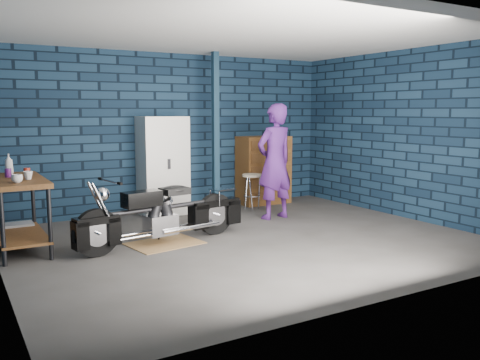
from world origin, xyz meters
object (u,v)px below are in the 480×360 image
object	(u,v)px
locker	(163,166)
shop_stool	(252,192)
workbench	(20,215)
storage_bin	(18,232)
person	(275,162)
tool_chest	(264,170)
motorcycle	(164,209)

from	to	relation	value
locker	shop_stool	xyz separation A→B (m)	(1.47, -0.45, -0.50)
workbench	storage_bin	size ratio (longest dim) A/B	3.56
workbench	locker	distance (m)	2.70
workbench	person	world-z (taller)	person
person	tool_chest	xyz separation A→B (m)	(0.58, 1.22, -0.29)
tool_chest	shop_stool	size ratio (longest dim) A/B	1.99
workbench	motorcycle	world-z (taller)	motorcycle
storage_bin	shop_stool	world-z (taller)	shop_stool
workbench	person	size ratio (longest dim) A/B	0.76
person	storage_bin	distance (m)	3.90
workbench	tool_chest	xyz separation A→B (m)	(4.39, 1.22, 0.17)
workbench	tool_chest	bearing A→B (deg)	15.51
storage_bin	tool_chest	distance (m)	4.46
person	storage_bin	xyz separation A→B (m)	(-3.79, 0.50, -0.80)
person	shop_stool	world-z (taller)	person
storage_bin	locker	world-z (taller)	locker
motorcycle	shop_stool	distance (m)	2.59
motorcycle	locker	size ratio (longest dim) A/B	1.26
person	locker	size ratio (longest dim) A/B	1.13
workbench	shop_stool	distance (m)	3.93
person	workbench	bearing A→B (deg)	-6.87
storage_bin	tool_chest	bearing A→B (deg)	9.34
motorcycle	person	world-z (taller)	person
storage_bin	locker	bearing A→B (deg)	16.90
workbench	person	bearing A→B (deg)	-0.02
tool_chest	workbench	bearing A→B (deg)	-164.49
locker	shop_stool	world-z (taller)	locker
motorcycle	tool_chest	size ratio (longest dim) A/B	1.65
storage_bin	shop_stool	xyz separation A→B (m)	(3.84, 0.27, 0.19)
locker	person	bearing A→B (deg)	-40.63
shop_stool	tool_chest	bearing A→B (deg)	40.14
person	shop_stool	bearing A→B (deg)	-100.57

